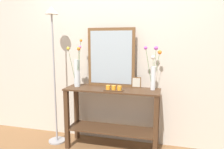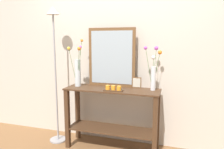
{
  "view_description": "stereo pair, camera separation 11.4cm",
  "coord_description": "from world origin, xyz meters",
  "px_view_note": "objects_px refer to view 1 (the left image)",
  "views": [
    {
      "loc": [
        0.7,
        -2.64,
        1.46
      ],
      "look_at": [
        0.0,
        0.0,
        1.02
      ],
      "focal_mm": 34.06,
      "sensor_mm": 36.0,
      "label": 1
    },
    {
      "loc": [
        0.81,
        -2.61,
        1.46
      ],
      "look_at": [
        0.0,
        0.0,
        1.02
      ],
      "focal_mm": 34.06,
      "sensor_mm": 36.0,
      "label": 2
    }
  ],
  "objects_px": {
    "tall_vase_left": "(77,70)",
    "console_table": "(112,112)",
    "picture_frame_small": "(136,82)",
    "vase_right": "(153,70)",
    "mirror_leaning": "(111,57)",
    "floor_lamp": "(53,53)",
    "candle_tray": "(114,89)"
  },
  "relations": [
    {
      "from": "tall_vase_left",
      "to": "console_table",
      "type": "bearing_deg",
      "value": -1.18
    },
    {
      "from": "picture_frame_small",
      "to": "vase_right",
      "type": "bearing_deg",
      "value": -14.77
    },
    {
      "from": "mirror_leaning",
      "to": "floor_lamp",
      "type": "relative_size",
      "value": 0.42
    },
    {
      "from": "tall_vase_left",
      "to": "candle_tray",
      "type": "distance_m",
      "value": 0.59
    },
    {
      "from": "tall_vase_left",
      "to": "candle_tray",
      "type": "bearing_deg",
      "value": -11.99
    },
    {
      "from": "console_table",
      "to": "candle_tray",
      "type": "xyz_separation_m",
      "value": [
        0.05,
        -0.11,
        0.34
      ]
    },
    {
      "from": "console_table",
      "to": "tall_vase_left",
      "type": "relative_size",
      "value": 1.93
    },
    {
      "from": "console_table",
      "to": "floor_lamp",
      "type": "relative_size",
      "value": 0.66
    },
    {
      "from": "picture_frame_small",
      "to": "floor_lamp",
      "type": "xyz_separation_m",
      "value": [
        -1.13,
        -0.17,
        0.38
      ]
    },
    {
      "from": "tall_vase_left",
      "to": "candle_tray",
      "type": "xyz_separation_m",
      "value": [
        0.55,
        -0.12,
        -0.2
      ]
    },
    {
      "from": "console_table",
      "to": "tall_vase_left",
      "type": "bearing_deg",
      "value": 178.82
    },
    {
      "from": "tall_vase_left",
      "to": "candle_tray",
      "type": "relative_size",
      "value": 2.65
    },
    {
      "from": "candle_tray",
      "to": "vase_right",
      "type": "bearing_deg",
      "value": 21.97
    },
    {
      "from": "mirror_leaning",
      "to": "vase_right",
      "type": "relative_size",
      "value": 1.43
    },
    {
      "from": "tall_vase_left",
      "to": "vase_right",
      "type": "height_order",
      "value": "tall_vase_left"
    },
    {
      "from": "mirror_leaning",
      "to": "vase_right",
      "type": "height_order",
      "value": "mirror_leaning"
    },
    {
      "from": "mirror_leaning",
      "to": "picture_frame_small",
      "type": "relative_size",
      "value": 5.53
    },
    {
      "from": "mirror_leaning",
      "to": "tall_vase_left",
      "type": "distance_m",
      "value": 0.5
    },
    {
      "from": "mirror_leaning",
      "to": "floor_lamp",
      "type": "bearing_deg",
      "value": -166.61
    },
    {
      "from": "candle_tray",
      "to": "floor_lamp",
      "type": "distance_m",
      "value": 0.98
    },
    {
      "from": "tall_vase_left",
      "to": "vase_right",
      "type": "distance_m",
      "value": 1.03
    },
    {
      "from": "console_table",
      "to": "picture_frame_small",
      "type": "bearing_deg",
      "value": 25.84
    },
    {
      "from": "mirror_leaning",
      "to": "candle_tray",
      "type": "height_order",
      "value": "mirror_leaning"
    },
    {
      "from": "mirror_leaning",
      "to": "vase_right",
      "type": "distance_m",
      "value": 0.61
    },
    {
      "from": "console_table",
      "to": "vase_right",
      "type": "relative_size",
      "value": 2.24
    },
    {
      "from": "vase_right",
      "to": "picture_frame_small",
      "type": "bearing_deg",
      "value": 165.23
    },
    {
      "from": "picture_frame_small",
      "to": "tall_vase_left",
      "type": "bearing_deg",
      "value": -170.4
    },
    {
      "from": "mirror_leaning",
      "to": "console_table",
      "type": "bearing_deg",
      "value": -70.79
    },
    {
      "from": "console_table",
      "to": "floor_lamp",
      "type": "height_order",
      "value": "floor_lamp"
    },
    {
      "from": "console_table",
      "to": "picture_frame_small",
      "type": "height_order",
      "value": "picture_frame_small"
    },
    {
      "from": "vase_right",
      "to": "floor_lamp",
      "type": "distance_m",
      "value": 1.37
    },
    {
      "from": "mirror_leaning",
      "to": "candle_tray",
      "type": "distance_m",
      "value": 0.47
    }
  ]
}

